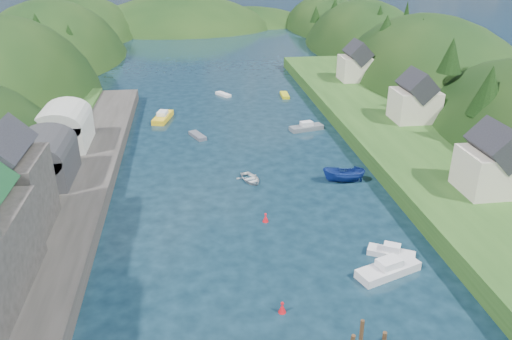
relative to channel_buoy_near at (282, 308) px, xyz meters
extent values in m
plane|color=black|center=(0.57, 43.11, -0.48)|extent=(600.00, 600.00, 0.00)
ellipsoid|color=black|center=(-44.43, 68.11, -9.58)|extent=(44.00, 75.56, 52.00)
ellipsoid|color=black|center=(-44.43, 111.11, -8.91)|extent=(44.00, 75.56, 48.19)
ellipsoid|color=black|center=(-44.43, 153.11, -7.30)|extent=(44.00, 75.56, 39.00)
ellipsoid|color=black|center=(45.57, 68.11, -8.88)|extent=(36.00, 75.56, 48.00)
ellipsoid|color=black|center=(45.57, 111.11, -8.26)|extent=(36.00, 75.56, 44.49)
ellipsoid|color=black|center=(45.57, 153.11, -6.78)|extent=(36.00, 75.56, 36.00)
ellipsoid|color=black|center=(-9.43, 163.11, -10.48)|extent=(80.00, 60.00, 44.00)
ellipsoid|color=black|center=(18.57, 173.11, -12.48)|extent=(70.00, 56.00, 36.00)
cone|color=black|center=(-40.08, 77.34, 8.24)|extent=(5.28, 5.28, 5.76)
cone|color=black|center=(-40.07, 86.85, 11.56)|extent=(4.77, 4.77, 6.00)
cone|color=black|center=(-34.81, 93.32, 8.34)|extent=(4.07, 4.07, 5.65)
cone|color=black|center=(-39.11, 108.26, 9.73)|extent=(4.56, 4.56, 9.01)
cone|color=black|center=(-43.05, 115.88, 7.46)|extent=(4.75, 4.75, 5.22)
cone|color=black|center=(-40.54, 130.24, 8.41)|extent=(4.27, 4.27, 7.08)
cone|color=black|center=(34.98, 30.00, 9.73)|extent=(5.29, 5.29, 7.16)
cone|color=black|center=(36.10, 43.79, 11.89)|extent=(4.07, 4.07, 5.78)
cone|color=black|center=(38.67, 50.11, 8.00)|extent=(3.40, 3.40, 6.43)
cone|color=black|center=(41.24, 66.18, 10.67)|extent=(4.94, 4.94, 8.24)
cone|color=black|center=(36.64, 73.90, 11.57)|extent=(5.25, 5.25, 5.99)
cone|color=black|center=(44.84, 82.89, 12.24)|extent=(3.36, 3.36, 8.51)
cone|color=black|center=(43.47, 96.17, 10.42)|extent=(4.57, 4.57, 7.49)
cone|color=black|center=(42.17, 112.43, 8.55)|extent=(3.59, 3.59, 6.17)
cone|color=black|center=(38.51, 121.30, 10.83)|extent=(4.14, 4.14, 5.43)
cone|color=black|center=(34.94, 130.21, 7.75)|extent=(3.83, 3.83, 5.16)
cube|color=#2D2B28|center=(-23.43, 13.11, 0.52)|extent=(12.00, 110.00, 2.00)
cube|color=#2D2B28|center=(-25.43, 14.11, 5.52)|extent=(7.00, 8.00, 8.00)
cube|color=black|center=(-25.43, 14.11, 10.36)|extent=(5.15, 8.32, 5.15)
cube|color=#2D2D30|center=(-25.43, 26.11, 3.52)|extent=(7.00, 9.00, 4.00)
cylinder|color=#2D2D30|center=(-25.43, 26.11, 5.52)|extent=(7.00, 9.00, 7.00)
cube|color=#B2B2A8|center=(-25.43, 38.11, 3.52)|extent=(7.00, 9.00, 4.00)
cylinder|color=#B2B2A8|center=(-25.43, 38.11, 5.52)|extent=(7.00, 9.00, 7.00)
cube|color=#234719|center=(25.57, 33.11, 0.72)|extent=(16.00, 120.00, 2.40)
cube|color=beige|center=(27.57, 15.11, 4.42)|extent=(7.00, 6.00, 5.00)
cube|color=black|center=(27.57, 15.11, 7.76)|extent=(5.15, 6.24, 5.15)
cube|color=beige|center=(29.57, 41.11, 4.42)|extent=(7.00, 6.00, 5.00)
cube|color=black|center=(29.57, 41.11, 7.76)|extent=(5.15, 6.24, 5.15)
cube|color=beige|center=(28.57, 68.11, 4.42)|extent=(7.00, 6.00, 5.00)
cube|color=black|center=(28.57, 68.11, 7.76)|extent=(5.15, 6.24, 5.15)
cylinder|color=#382314|center=(5.15, -5.39, 0.81)|extent=(0.32, 0.32, 3.77)
cone|color=red|center=(0.00, 0.00, -0.03)|extent=(0.70, 0.70, 0.90)
sphere|color=red|center=(0.00, 0.00, 0.47)|extent=(0.30, 0.30, 0.30)
cone|color=red|center=(0.91, 15.49, -0.03)|extent=(0.70, 0.70, 0.90)
sphere|color=red|center=(0.91, 15.49, 0.47)|extent=(0.30, 0.30, 0.30)
cube|color=silver|center=(0.00, 68.11, -0.23)|extent=(3.24, 4.07, 0.56)
imported|color=silver|center=(0.57, 26.41, -0.19)|extent=(4.18, 4.94, 0.87)
cube|color=#4F505A|center=(-6.04, 44.02, -0.21)|extent=(2.97, 4.47, 0.60)
cube|color=gold|center=(12.67, 65.74, -0.20)|extent=(1.58, 4.40, 0.61)
imported|color=navy|center=(12.81, 24.38, 0.48)|extent=(5.91, 2.74, 2.21)
cube|color=silver|center=(11.14, 4.09, -0.07)|extent=(6.88, 4.28, 0.92)
cube|color=silver|center=(11.14, 4.09, 0.79)|extent=(2.67, 2.21, 0.70)
cube|color=#595F65|center=(12.53, 45.06, -0.11)|extent=(6.08, 3.29, 0.81)
cube|color=silver|center=(12.53, 45.06, 0.68)|extent=(2.29, 1.80, 0.70)
cube|color=gold|center=(-12.01, 53.78, -0.06)|extent=(3.80, 7.06, 0.94)
cube|color=silver|center=(-12.01, 53.78, 0.81)|extent=(2.08, 2.66, 0.70)
cube|color=silver|center=(12.59, 6.95, -0.18)|extent=(4.86, 3.64, 0.66)
cube|color=silver|center=(12.59, 6.95, 0.53)|extent=(1.97, 1.75, 0.70)
camera|label=1|loc=(-6.84, -33.58, 28.66)|focal=35.00mm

